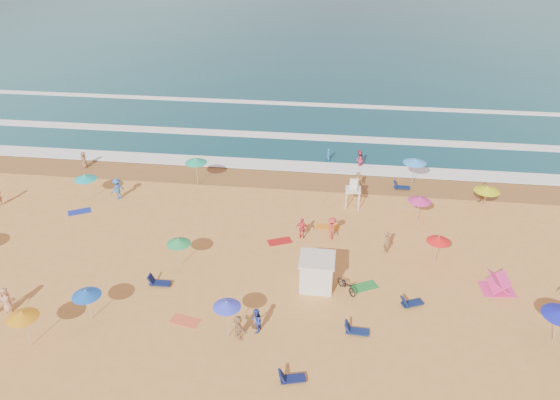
# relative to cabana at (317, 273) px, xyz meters

# --- Properties ---
(ground) EXTENTS (220.00, 220.00, 0.00)m
(ground) POSITION_rel_cabana_xyz_m (-1.26, 2.18, -1.00)
(ground) COLOR gold
(ground) RESTS_ON ground
(ocean) EXTENTS (220.00, 140.00, 0.18)m
(ocean) POSITION_rel_cabana_xyz_m (-1.26, 86.18, -1.00)
(ocean) COLOR #0C4756
(ocean) RESTS_ON ground
(wet_sand) EXTENTS (220.00, 220.00, 0.00)m
(wet_sand) POSITION_rel_cabana_xyz_m (-1.26, 14.68, -0.99)
(wet_sand) COLOR olive
(wet_sand) RESTS_ON ground
(surf_foam) EXTENTS (200.00, 18.70, 0.05)m
(surf_foam) POSITION_rel_cabana_xyz_m (-1.26, 23.50, -0.90)
(surf_foam) COLOR white
(surf_foam) RESTS_ON ground
(cabana) EXTENTS (2.00, 2.00, 2.00)m
(cabana) POSITION_rel_cabana_xyz_m (0.00, 0.00, 0.00)
(cabana) COLOR silver
(cabana) RESTS_ON ground
(cabana_roof) EXTENTS (2.20, 2.20, 0.12)m
(cabana_roof) POSITION_rel_cabana_xyz_m (0.00, 0.00, 1.06)
(cabana_roof) COLOR silver
(cabana_roof) RESTS_ON cabana
(bicycle) EXTENTS (1.60, 1.80, 0.94)m
(bicycle) POSITION_rel_cabana_xyz_m (1.90, -0.30, -0.53)
(bicycle) COLOR black
(bicycle) RESTS_ON ground
(lifeguard_stand) EXTENTS (1.20, 1.20, 2.10)m
(lifeguard_stand) POSITION_rel_cabana_xyz_m (2.18, 10.44, 0.05)
(lifeguard_stand) COLOR white
(lifeguard_stand) RESTS_ON ground
(beach_umbrellas) EXTENTS (59.93, 30.20, 0.79)m
(beach_umbrellas) POSITION_rel_cabana_xyz_m (0.43, 2.67, 1.08)
(beach_umbrellas) COLOR #CF2E83
(beach_umbrellas) RESTS_ON ground
(loungers) EXTENTS (57.28, 22.66, 0.34)m
(loungers) POSITION_rel_cabana_xyz_m (3.61, -0.24, -0.83)
(loungers) COLOR #0E154A
(loungers) RESTS_ON ground
(towels) EXTENTS (53.84, 21.19, 0.03)m
(towels) POSITION_rel_cabana_xyz_m (-1.15, -1.08, -0.98)
(towels) COLOR #E11C4E
(towels) RESTS_ON ground
(beachgoers) EXTENTS (48.05, 26.12, 2.15)m
(beachgoers) POSITION_rel_cabana_xyz_m (-1.51, 6.74, -0.17)
(beachgoers) COLOR brown
(beachgoers) RESTS_ON ground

